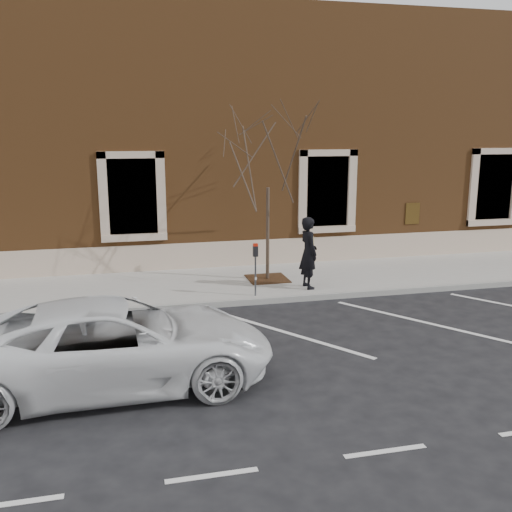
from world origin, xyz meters
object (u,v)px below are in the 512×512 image
object	(u,v)px
parking_meter	(255,260)
white_truck	(115,344)
man	(308,253)
sapling	(268,161)

from	to	relation	value
parking_meter	white_truck	distance (m)	5.46
man	parking_meter	xyz separation A→B (m)	(-1.55, -0.42, -0.02)
man	parking_meter	bearing A→B (deg)	99.49
parking_meter	sapling	size ratio (longest dim) A/B	0.29
white_truck	parking_meter	bearing A→B (deg)	-41.07
sapling	man	bearing A→B (deg)	-52.89
parking_meter	sapling	distance (m)	2.90
man	sapling	distance (m)	2.73
man	sapling	bearing A→B (deg)	31.52
sapling	white_truck	distance (m)	7.59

